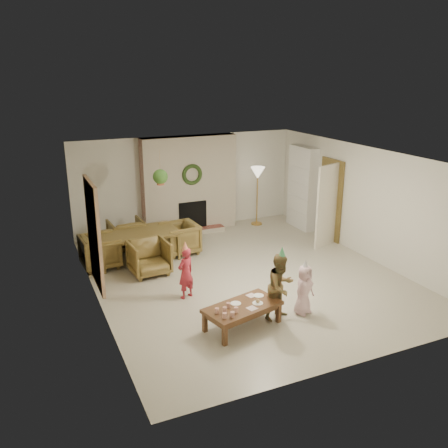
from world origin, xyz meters
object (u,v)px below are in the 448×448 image
child_plaid (281,287)px  dining_chair_left (100,251)px  dining_chair_far (127,235)px  coffee_table_top (243,307)px  child_pink (304,290)px  dining_table (137,247)px  dining_chair_near (149,258)px  dining_chair_right (180,238)px  child_red (186,273)px

child_plaid → dining_chair_left: bearing=107.3°
dining_chair_far → coffee_table_top: (0.91, -4.40, 0.00)m
coffee_table_top → child_pink: bearing=-14.5°
dining_table → dining_chair_near: (0.05, -0.82, 0.03)m
dining_chair_far → dining_chair_right: size_ratio=1.00×
dining_table → child_pink: (2.06, -3.58, 0.12)m
child_pink → dining_chair_near: bearing=105.8°
child_red → child_pink: 2.19m
dining_chair_right → child_red: child_red is taller
dining_chair_near → dining_chair_right: same height
child_red → child_plaid: child_plaid is taller
dining_chair_left → coffee_table_top: size_ratio=0.62×
dining_table → dining_chair_near: size_ratio=2.34×
dining_chair_right → child_pink: size_ratio=0.89×
dining_table → dining_chair_left: bearing=-180.0°
dining_chair_right → child_pink: child_pink is taller
dining_chair_near → child_pink: bearing=-57.4°
dining_chair_left → child_plaid: child_plaid is taller
dining_chair_right → dining_chair_near: bearing=-51.3°
dining_table → dining_chair_right: dining_chair_right is taller
dining_table → child_red: child_red is taller
dining_chair_near → dining_chair_left: size_ratio=1.00×
child_red → child_pink: (1.68, -1.41, -0.05)m
dining_chair_near → dining_chair_left: (-0.87, 0.77, 0.00)m
dining_chair_far → child_plaid: (1.64, -4.38, 0.22)m
dining_chair_near → dining_table: bearing=90.0°
dining_table → coffee_table_top: dining_table is taller
dining_table → child_pink: child_pink is taller
dining_table → child_red: (0.38, -2.17, 0.17)m
dining_chair_far → coffee_table_top: dining_chair_far is taller
child_plaid → child_pink: child_plaid is taller
dining_chair_far → dining_chair_left: (-0.77, -0.87, 0.00)m
coffee_table_top → child_plaid: (0.73, 0.02, 0.22)m
dining_chair_right → dining_chair_left: bearing=-90.0°
dining_chair_left → dining_chair_right: size_ratio=1.00×
dining_chair_far → child_red: bearing=94.7°
dining_chair_left → child_red: 2.44m
dining_chair_near → coffee_table_top: dining_chair_near is taller
dining_chair_left → dining_chair_right: bearing=-90.0°
dining_chair_left → child_pink: child_pink is taller
child_plaid → dining_chair_far: bearing=93.4°
dining_chair_near → child_red: (0.33, -1.35, 0.13)m
dining_chair_far → dining_chair_left: same height
dining_chair_near → dining_chair_left: 1.16m
child_red → child_plaid: 1.85m
coffee_table_top → child_plaid: bearing=-12.8°
dining_chair_far → dining_chair_right: 1.32m
dining_chair_far → coffee_table_top: 4.49m
dining_chair_far → dining_chair_left: size_ratio=1.00×
dining_table → coffee_table_top: (0.87, -3.58, 0.04)m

